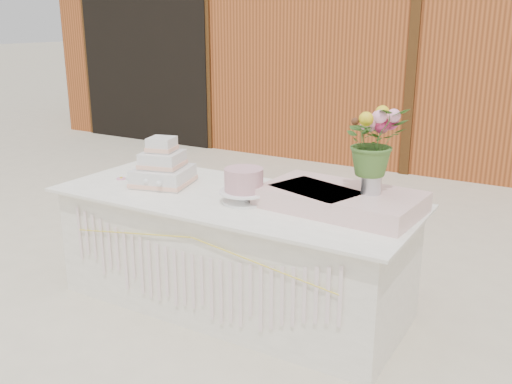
# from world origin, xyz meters

# --- Properties ---
(ground) EXTENTS (80.00, 80.00, 0.00)m
(ground) POSITION_xyz_m (0.00, 0.00, 0.00)
(ground) COLOR beige
(ground) RESTS_ON ground
(barn) EXTENTS (12.60, 4.60, 3.30)m
(barn) POSITION_xyz_m (-0.01, 5.99, 1.68)
(barn) COLOR #AA5223
(barn) RESTS_ON ground
(cake_table) EXTENTS (2.40, 1.00, 0.77)m
(cake_table) POSITION_xyz_m (0.00, -0.00, 0.39)
(cake_table) COLOR white
(cake_table) RESTS_ON ground
(wedding_cake) EXTENTS (0.45, 0.45, 0.33)m
(wedding_cake) POSITION_xyz_m (-0.56, -0.01, 0.88)
(wedding_cake) COLOR silver
(wedding_cake) RESTS_ON cake_table
(pink_cake_stand) EXTENTS (0.31, 0.31, 0.22)m
(pink_cake_stand) POSITION_xyz_m (0.14, -0.08, 0.89)
(pink_cake_stand) COLOR white
(pink_cake_stand) RESTS_ON cake_table
(satin_runner) EXTENTS (0.98, 0.61, 0.12)m
(satin_runner) POSITION_xyz_m (0.70, 0.11, 0.83)
(satin_runner) COLOR beige
(satin_runner) RESTS_ON cake_table
(flower_vase) EXTENTS (0.12, 0.12, 0.16)m
(flower_vase) POSITION_xyz_m (0.88, 0.14, 0.97)
(flower_vase) COLOR silver
(flower_vase) RESTS_ON satin_runner
(bouquet) EXTENTS (0.48, 0.48, 0.41)m
(bouquet) POSITION_xyz_m (0.88, 0.14, 1.25)
(bouquet) COLOR #436C2B
(bouquet) RESTS_ON flower_vase
(loose_flowers) EXTENTS (0.25, 0.36, 0.02)m
(loose_flowers) POSITION_xyz_m (-0.95, 0.05, 0.78)
(loose_flowers) COLOR pink
(loose_flowers) RESTS_ON cake_table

